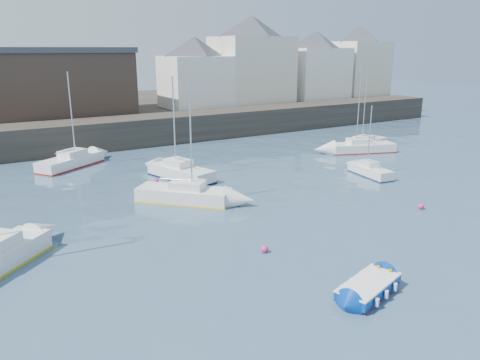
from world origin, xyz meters
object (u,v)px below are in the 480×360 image
sailboat_b (184,194)px  sailboat_g (365,143)px  sailboat_h (71,161)px  sailboat_f (181,172)px  buoy_near (265,252)px  buoy_mid (421,209)px  blue_dinghy (369,287)px  buoy_far (156,183)px  sailboat_c (370,171)px  sailboat_d (362,147)px

sailboat_b → sailboat_g: (24.46, 7.00, -0.10)m
sailboat_b → sailboat_h: 14.99m
sailboat_f → buoy_near: size_ratio=20.13×
sailboat_b → sailboat_h: bearing=107.7°
sailboat_f → sailboat_g: sailboat_f is taller
buoy_near → buoy_mid: buoy_near is taller
sailboat_h → blue_dinghy: bearing=-78.7°
blue_dinghy → sailboat_g: sailboat_g is taller
blue_dinghy → buoy_near: bearing=103.0°
buoy_mid → buoy_far: size_ratio=0.86×
buoy_mid → sailboat_b: bearing=143.3°
sailboat_b → buoy_mid: bearing=-36.7°
sailboat_c → sailboat_f: sailboat_f is taller
sailboat_d → buoy_near: bearing=-145.7°
sailboat_c → buoy_mid: 8.45m
sailboat_g → buoy_far: (-24.47, -1.70, -0.45)m
sailboat_c → sailboat_h: size_ratio=0.70×
sailboat_b → sailboat_d: size_ratio=0.99×
blue_dinghy → buoy_near: size_ratio=9.08×
sailboat_h → buoy_mid: size_ratio=21.43×
sailboat_b → buoy_far: bearing=90.1°
buoy_mid → buoy_far: (-12.82, 14.84, 0.00)m
blue_dinghy → sailboat_c: bearing=43.7°
sailboat_b → buoy_far: size_ratio=18.45×
blue_dinghy → sailboat_g: size_ratio=0.47×
sailboat_g → sailboat_f: bearing=-176.3°
sailboat_c → sailboat_d: size_ratio=0.68×
sailboat_c → sailboat_g: (8.33, 8.79, 0.00)m
sailboat_c → sailboat_h: (-20.70, 16.06, 0.10)m
sailboat_c → sailboat_d: (6.15, 7.09, 0.07)m
sailboat_f → buoy_mid: (10.58, -15.11, -0.58)m
sailboat_d → buoy_far: size_ratio=18.70×
blue_dinghy → buoy_far: blue_dinghy is taller
buoy_near → sailboat_d: bearing=34.3°
sailboat_g → buoy_far: bearing=-176.0°
buoy_near → sailboat_g: bearing=34.6°
buoy_near → buoy_mid: (12.72, 0.30, 0.00)m
sailboat_g → buoy_mid: sailboat_g is taller
sailboat_c → buoy_far: 17.64m
sailboat_f → sailboat_b: bearing=-111.8°
buoy_near → sailboat_b: bearing=90.5°
buoy_near → buoy_mid: size_ratio=1.04×
sailboat_d → sailboat_g: size_ratio=1.08×
sailboat_h → sailboat_g: bearing=-14.1°
sailboat_c → buoy_near: 17.96m
blue_dinghy → sailboat_d: bearing=45.4°
sailboat_f → buoy_near: bearing=-97.9°
sailboat_b → sailboat_h: (-4.56, 14.27, -0.00)m
sailboat_d → sailboat_f: (-20.05, 0.27, 0.06)m
sailboat_d → buoy_far: bearing=-180.0°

